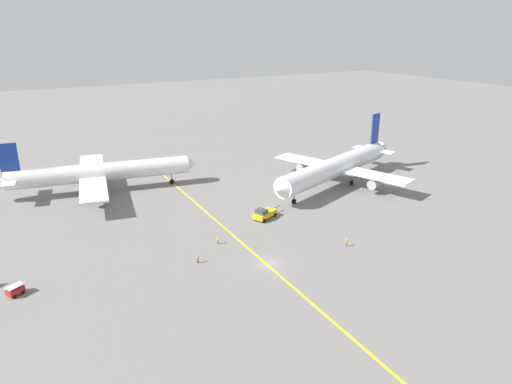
% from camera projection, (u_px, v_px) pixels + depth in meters
% --- Properties ---
extents(ground_plane, '(600.00, 600.00, 0.00)m').
position_uv_depth(ground_plane, '(268.00, 264.00, 85.93)').
color(ground_plane, slate).
extents(taxiway_stripe, '(4.10, 119.96, 0.01)m').
position_uv_depth(taxiway_stripe, '(242.00, 243.00, 94.04)').
color(taxiway_stripe, yellow).
rests_on(taxiway_stripe, ground).
extents(airliner_at_gate_left, '(51.26, 43.17, 14.80)m').
position_uv_depth(airliner_at_gate_left, '(99.00, 173.00, 122.16)').
color(airliner_at_gate_left, silver).
rests_on(airliner_at_gate_left, ground).
extents(airliner_being_pushed, '(51.33, 40.62, 17.05)m').
position_uv_depth(airliner_being_pushed, '(336.00, 167.00, 127.09)').
color(airliner_being_pushed, white).
rests_on(airliner_being_pushed, ground).
extents(pushback_tug, '(8.99, 5.03, 2.84)m').
position_uv_depth(pushback_tug, '(264.00, 214.00, 105.89)').
color(pushback_tug, gold).
rests_on(pushback_tug, ground).
extents(gse_baggage_cart_trailing, '(3.15, 2.74, 1.71)m').
position_uv_depth(gse_baggage_cart_trailing, '(15.00, 290.00, 75.62)').
color(gse_baggage_cart_trailing, red).
rests_on(gse_baggage_cart_trailing, ground).
extents(ground_crew_marshaller_foreground, '(0.36, 0.36, 1.57)m').
position_uv_depth(ground_crew_marshaller_foreground, '(218.00, 240.00, 93.54)').
color(ground_crew_marshaller_foreground, '#4C4C51').
rests_on(ground_crew_marshaller_foreground, ground).
extents(ground_crew_wing_walker_right, '(0.36, 0.50, 1.62)m').
position_uv_depth(ground_crew_wing_walker_right, '(347.00, 242.00, 92.55)').
color(ground_crew_wing_walker_right, '#4C4C51').
rests_on(ground_crew_wing_walker_right, ground).
extents(ground_crew_ramp_agent_by_cones, '(0.36, 0.36, 1.62)m').
position_uv_depth(ground_crew_ramp_agent_by_cones, '(198.00, 259.00, 85.93)').
color(ground_crew_ramp_agent_by_cones, '#2D3351').
rests_on(ground_crew_ramp_agent_by_cones, ground).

